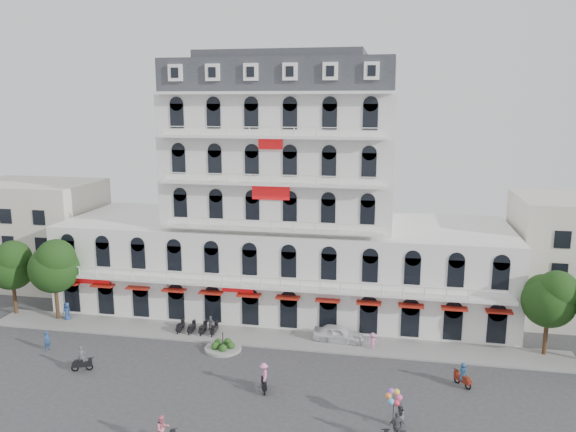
{
  "coord_description": "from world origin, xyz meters",
  "views": [
    {
      "loc": [
        11.03,
        -37.41,
        21.05
      ],
      "look_at": [
        1.96,
        10.0,
        11.23
      ],
      "focal_mm": 35.0,
      "sensor_mm": 36.0,
      "label": 1
    }
  ],
  "objects_px": {
    "rider_center": "(264,376)",
    "rider_east": "(463,375)",
    "rider_west": "(82,360)",
    "rider_northeast": "(397,429)",
    "balloon_vendor": "(397,409)",
    "parked_car": "(338,334)",
    "rider_southwest": "(163,431)"
  },
  "relations": [
    {
      "from": "rider_northeast",
      "to": "rider_east",
      "type": "bearing_deg",
      "value": -128.47
    },
    {
      "from": "rider_west",
      "to": "balloon_vendor",
      "type": "xyz_separation_m",
      "value": [
        24.68,
        -3.28,
        0.34
      ]
    },
    {
      "from": "rider_center",
      "to": "rider_east",
      "type": "bearing_deg",
      "value": 86.58
    },
    {
      "from": "rider_west",
      "to": "rider_northeast",
      "type": "distance_m",
      "value": 25.22
    },
    {
      "from": "rider_southwest",
      "to": "rider_northeast",
      "type": "height_order",
      "value": "rider_northeast"
    },
    {
      "from": "rider_west",
      "to": "rider_center",
      "type": "xyz_separation_m",
      "value": [
        14.99,
        -0.39,
        0.25
      ]
    },
    {
      "from": "parked_car",
      "to": "balloon_vendor",
      "type": "height_order",
      "value": "balloon_vendor"
    },
    {
      "from": "rider_west",
      "to": "rider_east",
      "type": "height_order",
      "value": "rider_west"
    },
    {
      "from": "parked_car",
      "to": "rider_west",
      "type": "height_order",
      "value": "rider_west"
    },
    {
      "from": "parked_car",
      "to": "rider_east",
      "type": "distance_m",
      "value": 11.78
    },
    {
      "from": "rider_east",
      "to": "rider_center",
      "type": "xyz_separation_m",
      "value": [
        -14.55,
        -3.51,
        0.26
      ]
    },
    {
      "from": "rider_southwest",
      "to": "parked_car",
      "type": "bearing_deg",
      "value": 17.99
    },
    {
      "from": "rider_west",
      "to": "rider_southwest",
      "type": "distance_m",
      "value": 13.44
    },
    {
      "from": "rider_west",
      "to": "rider_southwest",
      "type": "bearing_deg",
      "value": -59.73
    },
    {
      "from": "rider_center",
      "to": "parked_car",
      "type": "bearing_deg",
      "value": 137.98
    },
    {
      "from": "rider_southwest",
      "to": "rider_center",
      "type": "height_order",
      "value": "rider_southwest"
    },
    {
      "from": "rider_east",
      "to": "rider_northeast",
      "type": "xyz_separation_m",
      "value": [
        -4.89,
        -8.47,
        0.2
      ]
    },
    {
      "from": "rider_east",
      "to": "rider_center",
      "type": "distance_m",
      "value": 14.97
    },
    {
      "from": "rider_west",
      "to": "balloon_vendor",
      "type": "bearing_deg",
      "value": -28.53
    },
    {
      "from": "rider_west",
      "to": "balloon_vendor",
      "type": "relative_size",
      "value": 0.85
    },
    {
      "from": "rider_southwest",
      "to": "rider_east",
      "type": "height_order",
      "value": "rider_southwest"
    },
    {
      "from": "parked_car",
      "to": "rider_west",
      "type": "bearing_deg",
      "value": 119.32
    },
    {
      "from": "rider_center",
      "to": "balloon_vendor",
      "type": "distance_m",
      "value": 10.12
    },
    {
      "from": "rider_west",
      "to": "parked_car",
      "type": "bearing_deg",
      "value": 4.56
    },
    {
      "from": "rider_southwest",
      "to": "rider_center",
      "type": "distance_m",
      "value": 9.2
    },
    {
      "from": "rider_east",
      "to": "rider_west",
      "type": "bearing_deg",
      "value": 56.0
    },
    {
      "from": "rider_center",
      "to": "rider_southwest",
      "type": "bearing_deg",
      "value": -46.31
    },
    {
      "from": "rider_west",
      "to": "rider_east",
      "type": "xyz_separation_m",
      "value": [
        29.54,
        3.12,
        -0.0
      ]
    },
    {
      "from": "rider_southwest",
      "to": "balloon_vendor",
      "type": "distance_m",
      "value": 15.1
    },
    {
      "from": "rider_west",
      "to": "rider_center",
      "type": "distance_m",
      "value": 14.99
    },
    {
      "from": "rider_southwest",
      "to": "rider_east",
      "type": "bearing_deg",
      "value": -13.82
    },
    {
      "from": "rider_east",
      "to": "rider_northeast",
      "type": "distance_m",
      "value": 9.78
    }
  ]
}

